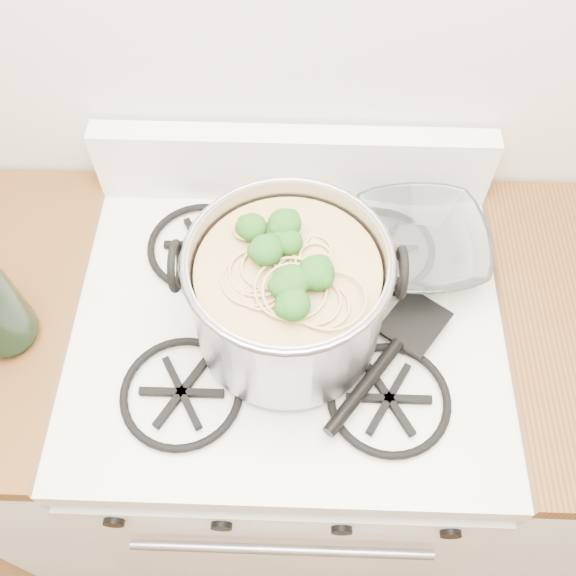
# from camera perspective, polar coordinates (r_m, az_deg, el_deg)

# --- Properties ---
(gas_range) EXTENTS (0.76, 0.66, 0.92)m
(gas_range) POSITION_cam_1_polar(r_m,az_deg,el_deg) (1.56, -0.01, -11.50)
(gas_range) COLOR white
(gas_range) RESTS_ON ground
(counter_left) EXTENTS (0.25, 0.65, 0.92)m
(counter_left) POSITION_cam_1_polar(r_m,az_deg,el_deg) (1.63, -18.37, -9.96)
(counter_left) COLOR silver
(counter_left) RESTS_ON ground
(stock_pot) EXTENTS (0.35, 0.32, 0.22)m
(stock_pot) POSITION_cam_1_polar(r_m,az_deg,el_deg) (1.02, -0.00, -0.64)
(stock_pot) COLOR #96959D
(stock_pot) RESTS_ON gas_range
(spatula) EXTENTS (0.42, 0.42, 0.02)m
(spatula) POSITION_cam_1_polar(r_m,az_deg,el_deg) (1.12, 11.28, -2.84)
(spatula) COLOR black
(spatula) RESTS_ON gas_range
(glass_bowl) EXTENTS (0.11, 0.11, 0.02)m
(glass_bowl) POSITION_cam_1_polar(r_m,az_deg,el_deg) (1.21, 11.37, 3.34)
(glass_bowl) COLOR white
(glass_bowl) RESTS_ON gas_range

